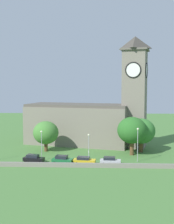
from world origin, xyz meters
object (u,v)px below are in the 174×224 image
Objects in this scene: streetlamp_central at (89,143)px; tree_churchyard at (132,130)px; church at (90,117)px; streetlamp_west_mid at (42,140)px; tree_riverside_west at (46,133)px; car_yellow at (84,160)px; streetlamp_east_mid at (138,140)px; tree_riverside_east at (141,131)px; car_silver at (110,161)px; car_black at (34,158)px; car_green at (62,160)px.

tree_churchyard reaches higher than streetlamp_central.
streetlamp_west_mid is (-10.35, -19.25, -3.29)m from church.
tree_riverside_west is (-11.44, 9.92, 0.61)m from streetlamp_central.
tree_churchyard is (11.17, 9.27, 5.25)m from car_yellow.
tree_riverside_east is at bearing 78.59° from streetlamp_east_mid.
tree_riverside_east reaches higher than car_silver.
streetlamp_central is at bearing -40.92° from tree_riverside_west.
car_black is at bearing 176.49° from car_silver.
church is at bearing 88.81° from car_yellow.
church is at bearing 102.87° from car_silver.
tree_riverside_west is (-10.58, 12.40, 4.00)m from car_yellow.
church is 5.73× the size of streetlamp_central.
tree_churchyard is at bearing 33.33° from streetlamp_central.
car_black is (-11.76, -21.47, -6.93)m from church.
tree_riverside_east reaches higher than car_green.
streetlamp_central is (0.40, -19.88, -3.62)m from church.
streetlamp_east_mid is (6.16, 2.70, 4.17)m from car_silver.
church is at bearing 76.89° from car_green.
streetlamp_west_mid is 0.79× the size of tree_riverside_east.
streetlamp_central is 0.72× the size of tree_riverside_east.
car_black is 0.51× the size of tree_churchyard.
streetlamp_west_mid is at bearing -163.73° from tree_churchyard.
streetlamp_west_mid is at bearing 57.64° from car_black.
car_yellow is at bearing -109.08° from streetlamp_central.
tree_churchyard is (-0.59, 6.71, 1.05)m from streetlamp_east_mid.
tree_riverside_east is 4.31m from tree_churchyard.
streetlamp_east_mid is at bearing -101.41° from tree_riverside_east.
car_green is 17.24m from streetlamp_east_mid.
streetlamp_central is 10.94m from streetlamp_east_mid.
church is at bearing 42.05° from tree_riverside_west.
car_silver is at bearing -77.13° from church.
streetlamp_west_mid is at bearing 178.51° from streetlamp_east_mid.
car_black is 28.06m from tree_riverside_east.
church is 24.08m from car_green.
car_green is at bearing -155.30° from streetlamp_central.
car_silver is at bearing -156.33° from streetlamp_east_mid.
car_silver is at bearing -0.22° from car_green.
church is 20.21m from streetlamp_central.
tree_riverside_east is at bearing 57.31° from car_silver.
church reaches higher than streetlamp_west_mid.
tree_riverside_west is (-24.38, -0.22, -0.55)m from tree_riverside_east.
streetlamp_central is (-4.75, 2.63, 3.37)m from car_silver.
car_yellow is (4.77, 0.10, -0.11)m from car_green.
church is 22.10m from streetlamp_west_mid.
car_black is 1.02× the size of car_green.
tree_riverside_east is (12.94, 10.14, 1.16)m from streetlamp_central.
streetlamp_central is (10.75, -0.64, -0.32)m from streetlamp_west_mid.
tree_riverside_west is (-11.04, -9.96, -3.01)m from church.
church is 4.56× the size of tree_riverside_west.
tree_churchyard is at bearing -50.72° from church.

